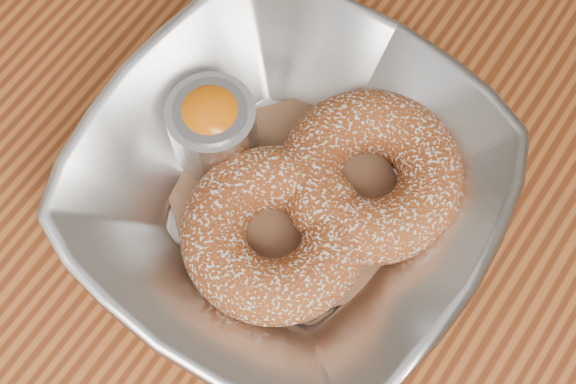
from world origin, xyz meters
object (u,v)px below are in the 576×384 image
Objects in this scene: table at (169,204)px; donut_back at (370,175)px; ramekin at (213,127)px; serving_bowl at (288,191)px; donut_front at (274,233)px.

donut_back is at bearing 22.67° from table.
table is 10.33× the size of donut_back.
donut_back reaches higher than table.
serving_bowl is at bearing -6.70° from ramekin.
ramekin is at bearing 154.12° from donut_front.
table is at bearing -169.45° from serving_bowl.
donut_back is 0.10m from ramekin.
serving_bowl is (0.10, 0.02, 0.13)m from table.
donut_back is at bearing 17.48° from ramekin.
serving_bowl reaches higher than table.
donut_front is 0.08m from ramekin.
serving_bowl is 2.18× the size of donut_back.
ramekin is at bearing 173.30° from serving_bowl.
donut_front is (0.01, -0.03, -0.00)m from serving_bowl.
table is 4.74× the size of serving_bowl.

